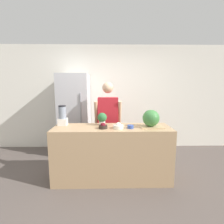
{
  "coord_description": "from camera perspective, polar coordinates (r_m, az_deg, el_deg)",
  "views": [
    {
      "loc": [
        -0.06,
        -2.54,
        1.64
      ],
      "look_at": [
        0.0,
        0.34,
        1.18
      ],
      "focal_mm": 28.0,
      "sensor_mm": 36.0,
      "label": 1
    }
  ],
  "objects": [
    {
      "name": "person",
      "position": [
        3.56,
        -1.33,
        -3.48
      ],
      "size": [
        0.54,
        0.27,
        1.68
      ],
      "color": "gray",
      "rests_on": "ground_plane"
    },
    {
      "name": "watermelon",
      "position": [
        2.97,
        12.6,
        -1.96
      ],
      "size": [
        0.28,
        0.28,
        0.28
      ],
      "color": "#3D7F3D",
      "rests_on": "cutting_board"
    },
    {
      "name": "bowl_cherries",
      "position": [
        2.84,
        -2.94,
        -4.66
      ],
      "size": [
        0.14,
        0.14,
        0.1
      ],
      "color": "#2D231E",
      "rests_on": "counter_island"
    },
    {
      "name": "bowl_cream",
      "position": [
        2.84,
        2.07,
        -4.66
      ],
      "size": [
        0.17,
        0.17,
        0.1
      ],
      "color": "white",
      "rests_on": "counter_island"
    },
    {
      "name": "ground_plane",
      "position": [
        3.02,
        0.13,
        -23.73
      ],
      "size": [
        14.0,
        14.0,
        0.0
      ],
      "primitive_type": "plane",
      "color": "#564C47"
    },
    {
      "name": "blender",
      "position": [
        3.16,
        -15.85,
        -1.28
      ],
      "size": [
        0.15,
        0.15,
        0.35
      ],
      "color": "silver",
      "rests_on": "counter_island"
    },
    {
      "name": "refrigerator",
      "position": [
        4.21,
        -12.04,
        -0.73
      ],
      "size": [
        0.68,
        0.75,
        1.87
      ],
      "color": "#B7B7BC",
      "rests_on": "ground_plane"
    },
    {
      "name": "counter_island",
      "position": [
        3.08,
        0.01,
        -13.32
      ],
      "size": [
        1.97,
        0.61,
        0.93
      ],
      "color": "tan",
      "rests_on": "ground_plane"
    },
    {
      "name": "cutting_board",
      "position": [
        3.0,
        12.85,
        -4.7
      ],
      "size": [
        0.39,
        0.26,
        0.01
      ],
      "color": "tan",
      "rests_on": "counter_island"
    },
    {
      "name": "wall_back",
      "position": [
        4.5,
        -0.4,
        4.74
      ],
      "size": [
        8.0,
        0.06,
        2.6
      ],
      "color": "white",
      "rests_on": "ground_plane"
    },
    {
      "name": "potted_plant",
      "position": [
        3.05,
        -3.24,
        -2.08
      ],
      "size": [
        0.16,
        0.16,
        0.22
      ],
      "color": "beige",
      "rests_on": "counter_island"
    },
    {
      "name": "bowl_small_blue",
      "position": [
        2.86,
        6.04,
        -4.81
      ],
      "size": [
        0.1,
        0.1,
        0.05
      ],
      "color": "#334C9E",
      "rests_on": "counter_island"
    }
  ]
}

